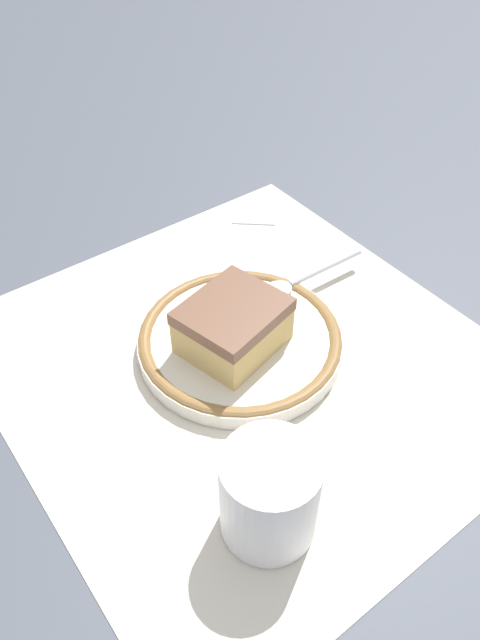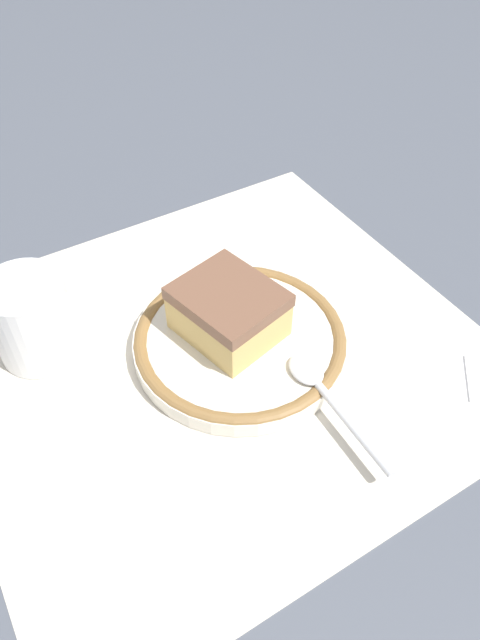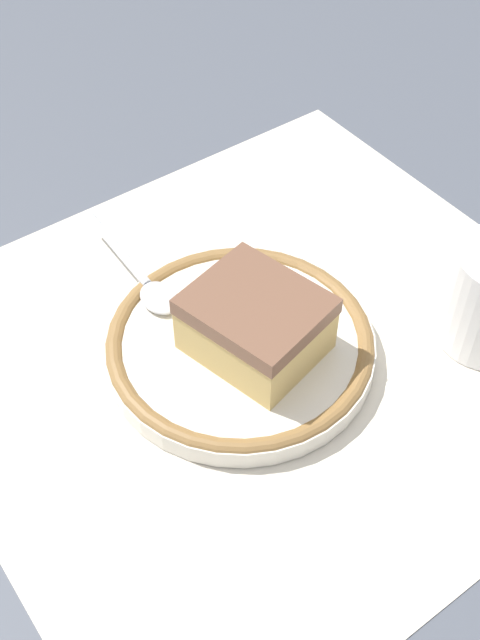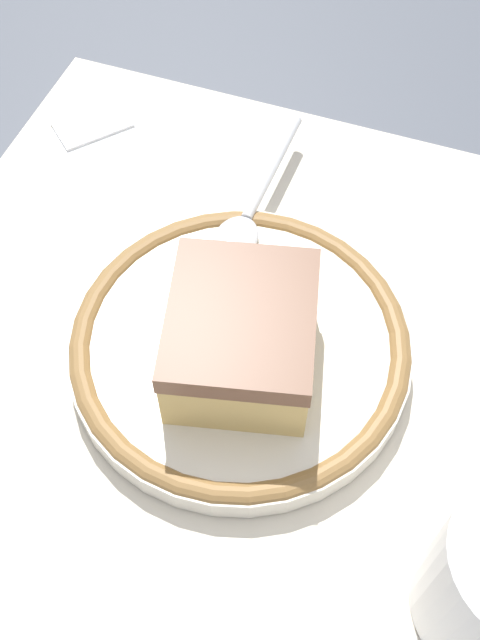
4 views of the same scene
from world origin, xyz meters
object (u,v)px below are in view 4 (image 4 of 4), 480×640
(napkin, at_px, (123,184))
(sugar_packet, at_px, (92,122))
(plate, at_px, (240,346))
(cake_slice, at_px, (241,336))
(spoon, at_px, (250,210))

(napkin, distance_m, sugar_packet, 0.06)
(plate, height_order, napkin, plate)
(cake_slice, height_order, sugar_packet, cake_slice)
(plate, relative_size, spoon, 1.47)
(cake_slice, bearing_deg, sugar_packet, 137.31)
(spoon, distance_m, napkin, 0.09)
(plate, bearing_deg, spoon, 105.87)
(cake_slice, xyz_separation_m, spoon, (-0.03, 0.10, -0.02))
(cake_slice, bearing_deg, plate, 112.64)
(spoon, bearing_deg, cake_slice, -73.32)
(spoon, distance_m, sugar_packet, 0.14)
(plate, height_order, sugar_packet, plate)
(spoon, xyz_separation_m, napkin, (-0.09, 0.01, -0.02))
(plate, relative_size, sugar_packet, 3.73)
(napkin, height_order, sugar_packet, sugar_packet)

